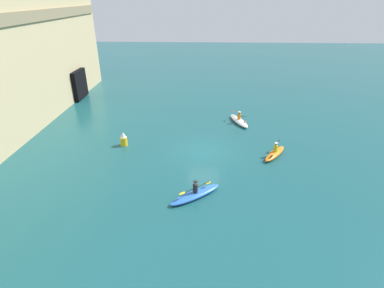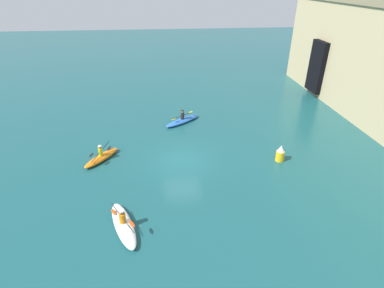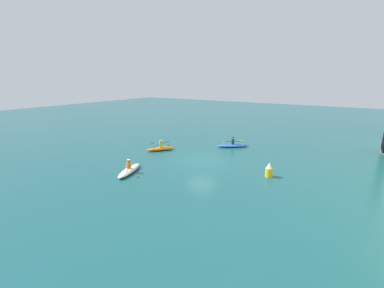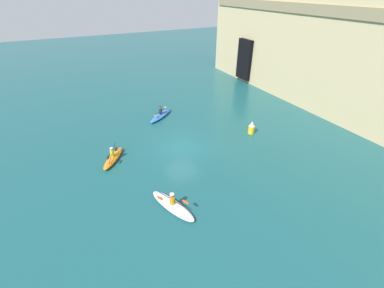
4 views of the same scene
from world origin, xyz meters
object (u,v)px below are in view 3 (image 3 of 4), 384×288
(kayak_blue, at_px, (233,145))
(kayak_orange, at_px, (161,148))
(marker_buoy, at_px, (269,170))
(kayak_white, at_px, (129,170))

(kayak_blue, height_order, kayak_orange, kayak_blue)
(kayak_orange, relative_size, marker_buoy, 2.43)
(kayak_blue, bearing_deg, marker_buoy, -85.67)
(kayak_blue, height_order, marker_buoy, marker_buoy)
(kayak_blue, bearing_deg, kayak_white, -145.17)
(kayak_white, relative_size, marker_buoy, 3.05)
(kayak_orange, bearing_deg, marker_buoy, -60.44)
(kayak_blue, relative_size, marker_buoy, 2.87)
(kayak_blue, height_order, kayak_white, kayak_blue)
(marker_buoy, bearing_deg, kayak_blue, -138.19)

